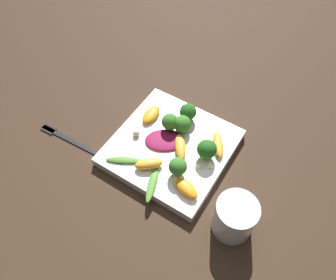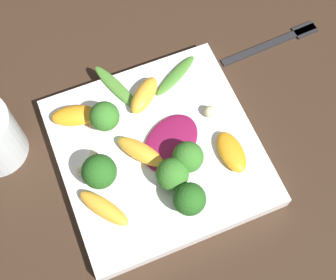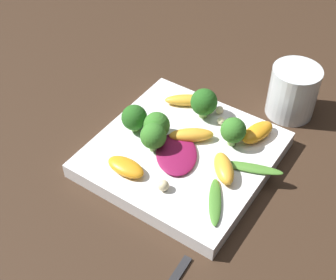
# 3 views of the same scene
# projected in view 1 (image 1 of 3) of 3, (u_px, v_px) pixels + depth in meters

# --- Properties ---
(ground_plane) EXTENTS (2.40, 2.40, 0.00)m
(ground_plane) POSITION_uv_depth(u_px,v_px,m) (171.00, 151.00, 0.77)
(ground_plane) COLOR #382619
(plate) EXTENTS (0.26, 0.26, 0.03)m
(plate) POSITION_uv_depth(u_px,v_px,m) (171.00, 148.00, 0.76)
(plate) COLOR white
(plate) RESTS_ON ground_plane
(drinking_glass) EXTENTS (0.08, 0.08, 0.09)m
(drinking_glass) POSITION_uv_depth(u_px,v_px,m) (234.00, 217.00, 0.63)
(drinking_glass) COLOR white
(drinking_glass) RESTS_ON ground_plane
(fork) EXTENTS (0.16, 0.02, 0.01)m
(fork) POSITION_uv_depth(u_px,v_px,m) (63.00, 136.00, 0.79)
(fork) COLOR #262628
(fork) RESTS_ON ground_plane
(radicchio_leaf_0) EXTENTS (0.11, 0.10, 0.01)m
(radicchio_leaf_0) POSITION_uv_depth(u_px,v_px,m) (166.00, 139.00, 0.75)
(radicchio_leaf_0) COLOR maroon
(radicchio_leaf_0) RESTS_ON plate
(orange_segment_0) EXTENTS (0.07, 0.04, 0.02)m
(orange_segment_0) POSITION_uv_depth(u_px,v_px,m) (186.00, 188.00, 0.67)
(orange_segment_0) COLOR orange
(orange_segment_0) RESTS_ON plate
(orange_segment_1) EXTENTS (0.06, 0.06, 0.02)m
(orange_segment_1) POSITION_uv_depth(u_px,v_px,m) (149.00, 164.00, 0.71)
(orange_segment_1) COLOR #FCAD33
(orange_segment_1) RESTS_ON plate
(orange_segment_2) EXTENTS (0.03, 0.06, 0.02)m
(orange_segment_2) POSITION_uv_depth(u_px,v_px,m) (151.00, 115.00, 0.79)
(orange_segment_2) COLOR orange
(orange_segment_2) RESTS_ON plate
(orange_segment_3) EXTENTS (0.06, 0.07, 0.02)m
(orange_segment_3) POSITION_uv_depth(u_px,v_px,m) (180.00, 148.00, 0.73)
(orange_segment_3) COLOR #FCAD33
(orange_segment_3) RESTS_ON plate
(orange_segment_4) EXTENTS (0.06, 0.07, 0.02)m
(orange_segment_4) POSITION_uv_depth(u_px,v_px,m) (218.00, 144.00, 0.74)
(orange_segment_4) COLOR #FCAD33
(orange_segment_4) RESTS_ON plate
(broccoli_floret_0) EXTENTS (0.04, 0.04, 0.05)m
(broccoli_floret_0) POSITION_uv_depth(u_px,v_px,m) (178.00, 167.00, 0.68)
(broccoli_floret_0) COLOR #84AD5B
(broccoli_floret_0) RESTS_ON plate
(broccoli_floret_1) EXTENTS (0.04, 0.04, 0.05)m
(broccoli_floret_1) POSITION_uv_depth(u_px,v_px,m) (170.00, 122.00, 0.75)
(broccoli_floret_1) COLOR #84AD5B
(broccoli_floret_1) RESTS_ON plate
(broccoli_floret_2) EXTENTS (0.04, 0.04, 0.05)m
(broccoli_floret_2) POSITION_uv_depth(u_px,v_px,m) (207.00, 149.00, 0.71)
(broccoli_floret_2) COLOR #84AD5B
(broccoli_floret_2) RESTS_ON plate
(broccoli_floret_3) EXTENTS (0.04, 0.04, 0.05)m
(broccoli_floret_3) POSITION_uv_depth(u_px,v_px,m) (188.00, 112.00, 0.77)
(broccoli_floret_3) COLOR #84AD5B
(broccoli_floret_3) RESTS_ON plate
(broccoli_floret_4) EXTENTS (0.04, 0.04, 0.04)m
(broccoli_floret_4) POSITION_uv_depth(u_px,v_px,m) (184.00, 125.00, 0.75)
(broccoli_floret_4) COLOR #7A9E51
(broccoli_floret_4) RESTS_ON plate
(arugula_sprig_0) EXTENTS (0.08, 0.06, 0.01)m
(arugula_sprig_0) POSITION_uv_depth(u_px,v_px,m) (124.00, 160.00, 0.72)
(arugula_sprig_0) COLOR #47842D
(arugula_sprig_0) RESTS_ON plate
(arugula_sprig_1) EXTENTS (0.05, 0.09, 0.01)m
(arugula_sprig_1) POSITION_uv_depth(u_px,v_px,m) (152.00, 183.00, 0.69)
(arugula_sprig_1) COLOR #518E33
(arugula_sprig_1) RESTS_ON plate
(macadamia_nut_0) EXTENTS (0.01, 0.01, 0.01)m
(macadamia_nut_0) POSITION_uv_depth(u_px,v_px,m) (198.00, 166.00, 0.71)
(macadamia_nut_0) COLOR beige
(macadamia_nut_0) RESTS_ON plate
(macadamia_nut_1) EXTENTS (0.01, 0.01, 0.01)m
(macadamia_nut_1) POSITION_uv_depth(u_px,v_px,m) (210.00, 165.00, 0.71)
(macadamia_nut_1) COLOR beige
(macadamia_nut_1) RESTS_ON plate
(macadamia_nut_2) EXTENTS (0.02, 0.02, 0.02)m
(macadamia_nut_2) POSITION_uv_depth(u_px,v_px,m) (136.00, 133.00, 0.76)
(macadamia_nut_2) COLOR beige
(macadamia_nut_2) RESTS_ON plate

